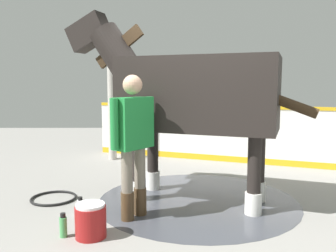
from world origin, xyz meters
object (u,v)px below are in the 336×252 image
bottle_spray (63,226)px  hose_coil (54,198)px  horse (189,95)px  bottle_shampoo (80,206)px  wash_bucket (91,221)px  handler (133,137)px

bottle_spray → hose_coil: 1.26m
horse → bottle_spray: size_ratio=12.90×
bottle_spray → bottle_shampoo: bearing=88.0°
bottle_shampoo → wash_bucket: bearing=-67.7°
handler → bottle_shampoo: bearing=-150.6°
handler → wash_bucket: 1.02m
handler → hose_coil: size_ratio=2.71×
wash_bucket → bottle_spray: size_ratio=1.40×
horse → handler: 1.04m
wash_bucket → bottle_spray: wash_bucket is taller
bottle_spray → hose_coil: bearing=112.0°
handler → hose_coil: handler is taller
horse → bottle_spray: horse is taller
horse → bottle_spray: bearing=61.2°
horse → handler: (-0.68, -0.63, -0.46)m
handler → wash_bucket: (-0.39, -0.53, -0.77)m
horse → bottle_shampoo: (-1.33, -0.53, -1.31)m
wash_bucket → bottle_shampoo: wash_bucket is taller
wash_bucket → horse: bearing=47.3°
bottle_spray → hose_coil: (-0.47, 1.17, -0.10)m
hose_coil → wash_bucket: bearing=-57.3°
bottle_spray → hose_coil: size_ratio=0.41×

